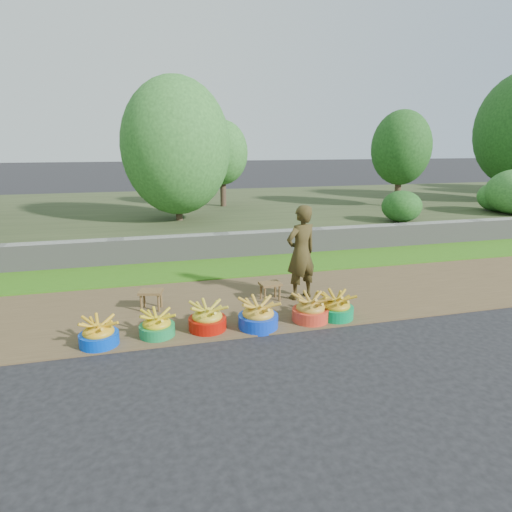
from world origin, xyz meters
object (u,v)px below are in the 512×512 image
object	(u,v)px
basin_e	(311,310)
stool_left	(151,294)
basin_f	(336,307)
basin_b	(157,326)
basin_d	(258,316)
stool_right	(270,286)
basin_a	(99,334)
vendor_woman	(301,253)
basin_c	(207,319)

from	to	relation	value
basin_e	stool_left	distance (m)	2.41
basin_e	basin_f	bearing A→B (deg)	0.32
basin_b	basin_d	distance (m)	1.36
basin_d	stool_right	world-z (taller)	basin_d
basin_a	basin_b	distance (m)	0.72
basin_a	basin_d	size ratio (longest dim) A/B	0.88
basin_a	basin_b	xyz separation A→B (m)	(0.71, 0.09, -0.01)
stool_left	vendor_woman	distance (m)	2.42
basin_d	basin_c	bearing A→B (deg)	170.96
basin_c	vendor_woman	bearing A→B (deg)	26.75
basin_b	stool_left	xyz separation A→B (m)	(-0.05, 0.96, 0.10)
stool_right	basin_d	bearing A→B (deg)	-115.44
basin_a	basin_f	size ratio (longest dim) A/B	0.93
basin_a	stool_right	size ratio (longest dim) A/B	1.37
basin_a	vendor_woman	size ratio (longest dim) A/B	0.32
basin_b	stool_left	bearing A→B (deg)	92.87
basin_a	basin_f	bearing A→B (deg)	0.87
basin_c	stool_left	world-z (taller)	basin_c
basin_a	basin_c	bearing A→B (deg)	4.95
stool_left	vendor_woman	bearing A→B (deg)	-2.40
basin_a	basin_e	distance (m)	2.85
basin_b	vendor_woman	size ratio (longest dim) A/B	0.30
basin_a	stool_right	bearing A→B (deg)	21.10
basin_c	basin_f	distance (m)	1.86
basin_b	stool_right	distance (m)	2.02
basin_e	stool_right	size ratio (longest dim) A/B	1.48
basin_b	basin_a	bearing A→B (deg)	-172.65
basin_c	stool_right	size ratio (longest dim) A/B	1.45
basin_e	stool_right	world-z (taller)	basin_e
basin_b	stool_right	xyz separation A→B (m)	(1.82, 0.88, 0.10)
basin_e	vendor_woman	bearing A→B (deg)	78.86
basin_e	stool_left	world-z (taller)	basin_e
basin_c	basin_d	bearing A→B (deg)	-9.04
basin_c	vendor_woman	size ratio (longest dim) A/B	0.34
basin_f	basin_b	bearing A→B (deg)	179.02
basin_c	stool_right	distance (m)	1.43
basin_a	basin_c	distance (m)	1.39
basin_d	basin_f	xyz separation A→B (m)	(1.17, 0.04, -0.01)
stool_left	vendor_woman	xyz separation A→B (m)	(2.36, -0.10, 0.53)
vendor_woman	stool_left	bearing A→B (deg)	-20.92
basin_f	stool_left	distance (m)	2.76
basin_b	basin_d	size ratio (longest dim) A/B	0.85
basin_b	basin_f	size ratio (longest dim) A/B	0.89
basin_f	stool_left	size ratio (longest dim) A/B	1.31
stool_right	basin_e	bearing A→B (deg)	-70.83
basin_b	basin_f	xyz separation A→B (m)	(2.53, -0.04, 0.02)
basin_b	basin_e	distance (m)	2.14
stool_right	stool_left	bearing A→B (deg)	177.78
basin_d	basin_f	bearing A→B (deg)	1.87
basin_a	basin_f	xyz separation A→B (m)	(3.24, 0.05, 0.01)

